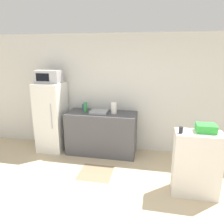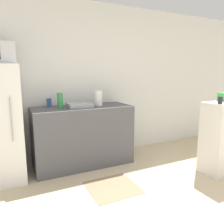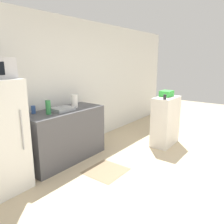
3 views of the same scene
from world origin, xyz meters
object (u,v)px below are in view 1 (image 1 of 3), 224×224
object	(u,v)px
basket	(206,128)
jar	(181,130)
microwave	(49,77)
paper_towel_roll	(114,108)
refrigerator	(52,117)
bottle_tall	(85,107)
bottle_short	(84,107)

from	to	relation	value
basket	jar	size ratio (longest dim) A/B	2.93
microwave	paper_towel_roll	xyz separation A→B (m)	(1.44, 0.03, -0.64)
microwave	jar	world-z (taller)	microwave
basket	jar	distance (m)	0.40
refrigerator	bottle_tall	size ratio (longest dim) A/B	6.77
basket	paper_towel_roll	size ratio (longest dim) A/B	1.21
refrigerator	bottle_short	bearing A→B (deg)	17.54
basket	jar	world-z (taller)	basket
bottle_tall	basket	bearing A→B (deg)	-25.19
basket	paper_towel_roll	world-z (taller)	paper_towel_roll
jar	refrigerator	bearing A→B (deg)	155.80
bottle_short	basket	size ratio (longest dim) A/B	0.45
jar	paper_towel_roll	distance (m)	1.76
refrigerator	bottle_short	distance (m)	0.77
refrigerator	basket	xyz separation A→B (m)	(3.06, -1.08, 0.32)
bottle_short	paper_towel_roll	bearing A→B (deg)	-14.98
paper_towel_roll	bottle_short	bearing A→B (deg)	165.02
basket	bottle_short	bearing A→B (deg)	151.14
microwave	jar	xyz separation A→B (m)	(2.69, -1.21, -0.60)
bottle_tall	basket	distance (m)	2.48
jar	paper_towel_roll	bearing A→B (deg)	135.38
bottle_tall	paper_towel_roll	size ratio (longest dim) A/B	0.97
bottle_short	paper_towel_roll	distance (m)	0.77
bottle_tall	jar	bearing A→B (deg)	-32.35
microwave	basket	distance (m)	3.30
basket	refrigerator	bearing A→B (deg)	160.58
refrigerator	bottle_tall	distance (m)	0.86
refrigerator	jar	bearing A→B (deg)	-24.20
microwave	jar	distance (m)	3.01
bottle_short	bottle_tall	bearing A→B (deg)	-64.72
bottle_tall	paper_towel_roll	bearing A→B (deg)	4.38
refrigerator	basket	distance (m)	3.27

